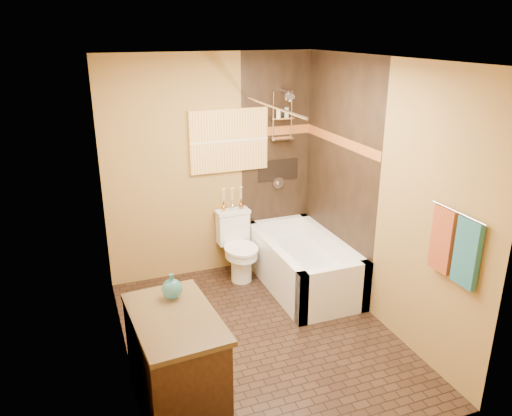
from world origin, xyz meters
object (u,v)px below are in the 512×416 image
sunset_painting (229,141)px  vanity (176,365)px  toilet (238,246)px  bathtub (303,267)px

sunset_painting → vanity: bearing=-117.5°
toilet → vanity: 2.21m
sunset_painting → toilet: size_ratio=1.19×
sunset_painting → bathtub: size_ratio=0.60×
toilet → bathtub: bearing=-40.1°
bathtub → vanity: (-1.72, -1.44, 0.19)m
vanity → bathtub: bearing=35.7°
sunset_painting → bathtub: 1.63m
sunset_painting → toilet: bearing=-90.0°
bathtub → toilet: size_ratio=1.98×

